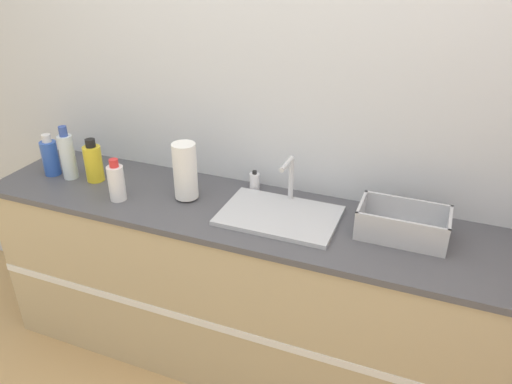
# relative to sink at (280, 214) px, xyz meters

# --- Properties ---
(wall_back) EXTENTS (4.95, 0.06, 2.60)m
(wall_back) POSITION_rel_sink_xyz_m (-0.17, 0.31, 0.37)
(wall_back) COLOR silver
(wall_back) RESTS_ON ground_plane
(counter_cabinet) EXTENTS (2.57, 0.58, 0.91)m
(counter_cabinet) POSITION_rel_sink_xyz_m (-0.17, -0.00, -0.47)
(counter_cabinet) COLOR tan
(counter_cabinet) RESTS_ON ground_plane
(sink) EXTENTS (0.52, 0.35, 0.24)m
(sink) POSITION_rel_sink_xyz_m (0.00, 0.00, 0.00)
(sink) COLOR silver
(sink) RESTS_ON counter_cabinet
(paper_towel_roll) EXTENTS (0.11, 0.11, 0.28)m
(paper_towel_roll) POSITION_rel_sink_xyz_m (-0.47, 0.00, 0.12)
(paper_towel_roll) COLOR #4C4C51
(paper_towel_roll) RESTS_ON counter_cabinet
(dish_rack) EXTENTS (0.36, 0.21, 0.13)m
(dish_rack) POSITION_rel_sink_xyz_m (0.52, 0.04, 0.03)
(dish_rack) COLOR #B7BABF
(dish_rack) RESTS_ON counter_cabinet
(bottle_clear) EXTENTS (0.07, 0.07, 0.28)m
(bottle_clear) POSITION_rel_sink_xyz_m (-1.13, -0.02, 0.11)
(bottle_clear) COLOR silver
(bottle_clear) RESTS_ON counter_cabinet
(bottle_white_spray) EXTENTS (0.08, 0.08, 0.21)m
(bottle_white_spray) POSITION_rel_sink_xyz_m (-0.76, -0.13, 0.07)
(bottle_white_spray) COLOR white
(bottle_white_spray) RESTS_ON counter_cabinet
(bottle_yellow) EXTENTS (0.09, 0.09, 0.22)m
(bottle_yellow) POSITION_rel_sink_xyz_m (-1.00, 0.00, 0.08)
(bottle_yellow) COLOR yellow
(bottle_yellow) RESTS_ON counter_cabinet
(bottle_blue) EXTENTS (0.08, 0.08, 0.22)m
(bottle_blue) POSITION_rel_sink_xyz_m (-1.25, -0.02, 0.08)
(bottle_blue) COLOR #2D56B7
(bottle_blue) RESTS_ON counter_cabinet
(soap_dispenser) EXTENTS (0.05, 0.05, 0.10)m
(soap_dispenser) POSITION_rel_sink_xyz_m (-0.20, 0.20, 0.03)
(soap_dispenser) COLOR silver
(soap_dispenser) RESTS_ON counter_cabinet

